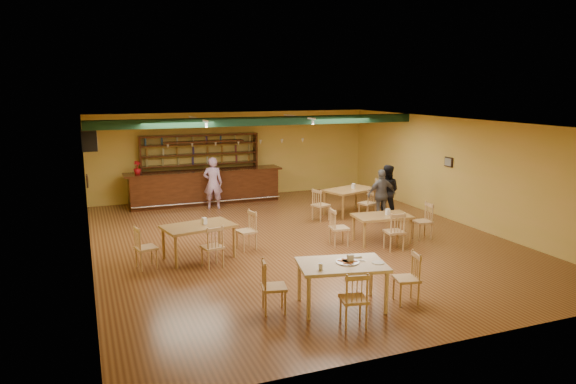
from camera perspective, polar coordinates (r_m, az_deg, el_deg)
name	(u,v)px	position (r m, az deg, el deg)	size (l,w,h in m)	color
floor	(299,240)	(13.66, 1.15, -5.18)	(12.00, 12.00, 0.00)	#593219
ceiling_beam	(263,121)	(15.75, -2.75, 7.63)	(10.00, 0.30, 0.25)	black
track_rail_left	(198,119)	(15.85, -9.69, 7.76)	(0.05, 2.50, 0.05)	silver
track_rail_right	(299,117)	(16.80, 1.16, 8.11)	(0.05, 2.50, 0.05)	silver
ac_unit	(90,140)	(16.37, -20.58, 5.24)	(0.34, 0.70, 0.48)	silver
picture_left	(87,181)	(13.27, -20.83, 1.13)	(0.04, 0.34, 0.28)	black
picture_right	(449,162)	(16.23, 16.92, 3.11)	(0.04, 0.34, 0.28)	black
bar_counter	(205,187)	(17.96, -8.93, 0.55)	(5.23, 0.85, 1.13)	black
back_bar_hutch	(200,167)	(18.47, -9.41, 2.64)	(4.04, 0.40, 2.28)	black
poinsettia	(137,168)	(17.50, -15.94, 2.55)	(0.24, 0.24, 0.43)	#AE1016
dining_table_b	(350,201)	(16.44, 6.67, -1.01)	(1.56, 0.94, 0.78)	olive
dining_table_c	(199,242)	(12.31, -9.57, -5.30)	(1.56, 0.94, 0.78)	olive
dining_table_d	(382,229)	(13.59, 10.06, -3.90)	(1.41, 0.84, 0.70)	olive
near_table	(342,285)	(9.59, 5.79, -9.96)	(1.53, 0.98, 0.82)	beige
pizza_tray	(348,262)	(9.49, 6.43, -7.51)	(0.40, 0.40, 0.01)	silver
parmesan_shaker	(321,267)	(9.08, 3.54, -8.02)	(0.07, 0.07, 0.11)	#EAE5C6
napkin_stack	(355,256)	(9.79, 7.26, -6.89)	(0.20, 0.15, 0.03)	white
pizza_server	(354,260)	(9.61, 7.15, -7.24)	(0.32, 0.09, 0.00)	silver
side_plate	(378,263)	(9.54, 9.68, -7.51)	(0.22, 0.22, 0.01)	white
patron_bar	(213,183)	(17.13, -8.09, 0.97)	(0.61, 0.40, 1.67)	#9B52B2
patron_right_a	(386,191)	(16.07, 10.56, 0.08)	(0.78, 0.61, 1.60)	black
patron_right_b	(382,195)	(15.77, 10.06, -0.28)	(0.88, 0.37, 1.51)	slate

